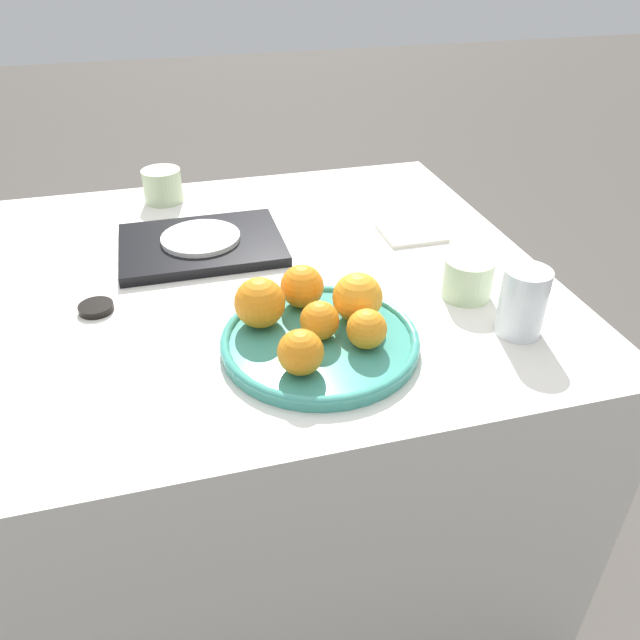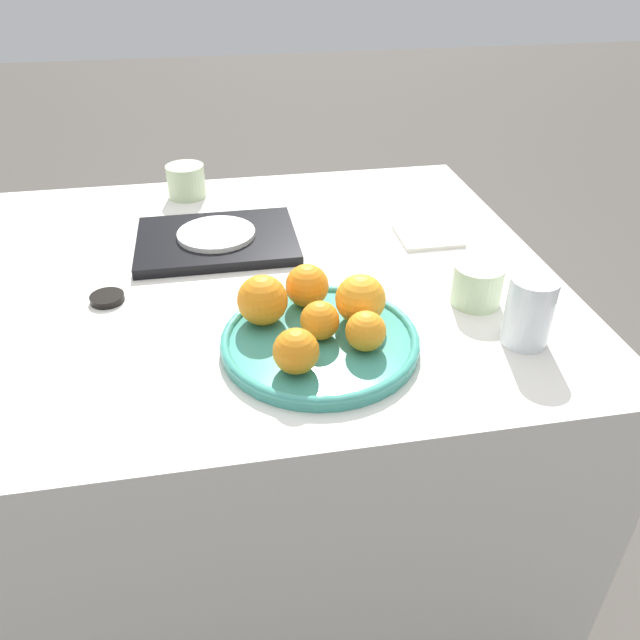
# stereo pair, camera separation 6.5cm
# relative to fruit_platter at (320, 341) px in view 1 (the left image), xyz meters

# --- Properties ---
(ground_plane) EXTENTS (12.00, 12.00, 0.00)m
(ground_plane) POSITION_rel_fruit_platter_xyz_m (-0.09, 0.26, -0.74)
(ground_plane) COLOR #4C4742
(table) EXTENTS (1.13, 0.97, 0.73)m
(table) POSITION_rel_fruit_platter_xyz_m (-0.09, 0.26, -0.38)
(table) COLOR silver
(table) RESTS_ON ground_plane
(fruit_platter) EXTENTS (0.31, 0.31, 0.02)m
(fruit_platter) POSITION_rel_fruit_platter_xyz_m (0.00, 0.00, 0.00)
(fruit_platter) COLOR teal
(fruit_platter) RESTS_ON table
(orange_0) EXTENTS (0.06, 0.06, 0.06)m
(orange_0) POSITION_rel_fruit_platter_xyz_m (0.00, 0.00, 0.03)
(orange_0) COLOR orange
(orange_0) RESTS_ON fruit_platter
(orange_1) EXTENTS (0.08, 0.08, 0.08)m
(orange_1) POSITION_rel_fruit_platter_xyz_m (-0.08, 0.06, 0.04)
(orange_1) COLOR orange
(orange_1) RESTS_ON fruit_platter
(orange_2) EXTENTS (0.07, 0.07, 0.07)m
(orange_2) POSITION_rel_fruit_platter_xyz_m (-0.05, -0.07, 0.04)
(orange_2) COLOR orange
(orange_2) RESTS_ON fruit_platter
(orange_3) EXTENTS (0.08, 0.08, 0.08)m
(orange_3) POSITION_rel_fruit_platter_xyz_m (0.07, 0.04, 0.04)
(orange_3) COLOR orange
(orange_3) RESTS_ON fruit_platter
(orange_4) EXTENTS (0.06, 0.06, 0.06)m
(orange_4) POSITION_rel_fruit_platter_xyz_m (0.06, -0.04, 0.03)
(orange_4) COLOR orange
(orange_4) RESTS_ON fruit_platter
(orange_5) EXTENTS (0.07, 0.07, 0.07)m
(orange_5) POSITION_rel_fruit_platter_xyz_m (-0.00, 0.10, 0.04)
(orange_5) COLOR orange
(orange_5) RESTS_ON fruit_platter
(water_glass) EXTENTS (0.07, 0.07, 0.11)m
(water_glass) POSITION_rel_fruit_platter_xyz_m (0.32, -0.04, 0.04)
(water_glass) COLOR silver
(water_glass) RESTS_ON table
(serving_tray) EXTENTS (0.31, 0.24, 0.02)m
(serving_tray) POSITION_rel_fruit_platter_xyz_m (-0.14, 0.38, -0.00)
(serving_tray) COLOR black
(serving_tray) RESTS_ON table
(side_plate) EXTENTS (0.15, 0.15, 0.01)m
(side_plate) POSITION_rel_fruit_platter_xyz_m (-0.14, 0.38, 0.01)
(side_plate) COLOR white
(side_plate) RESTS_ON serving_tray
(cup_0) EXTENTS (0.09, 0.09, 0.07)m
(cup_0) POSITION_rel_fruit_platter_xyz_m (-0.20, 0.65, 0.03)
(cup_0) COLOR #B7CC9E
(cup_0) RESTS_ON table
(cup_1) EXTENTS (0.08, 0.08, 0.07)m
(cup_1) POSITION_rel_fruit_platter_xyz_m (0.28, 0.08, 0.02)
(cup_1) COLOR #B7CC9E
(cup_1) RESTS_ON table
(napkin) EXTENTS (0.12, 0.11, 0.01)m
(napkin) POSITION_rel_fruit_platter_xyz_m (0.29, 0.34, -0.01)
(napkin) COLOR silver
(napkin) RESTS_ON table
(soy_dish) EXTENTS (0.06, 0.06, 0.01)m
(soy_dish) POSITION_rel_fruit_platter_xyz_m (-0.34, 0.20, -0.01)
(soy_dish) COLOR black
(soy_dish) RESTS_ON table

